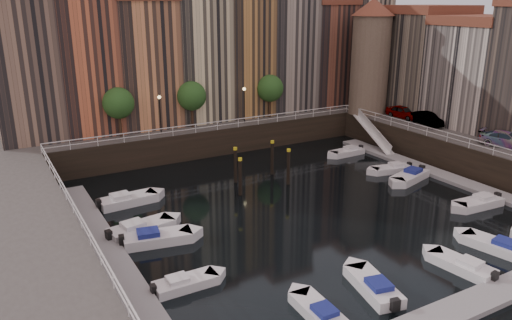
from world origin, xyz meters
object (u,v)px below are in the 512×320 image
mooring_pilings (259,167)px  car_c (507,141)px  corner_tower (370,55)px  car_b (427,120)px  boat_left_1 (184,283)px  gangway (373,132)px  boat_left_2 (156,238)px  car_a (403,113)px

mooring_pilings → car_c: 23.94m
corner_tower → car_b: 10.74m
mooring_pilings → boat_left_1: 18.61m
gangway → car_b: bearing=-43.1°
boat_left_2 → boat_left_1: bearing=-83.1°
boat_left_2 → gangway: bearing=30.2°
mooring_pilings → car_c: size_ratio=1.14×
corner_tower → mooring_pilings: (-20.34, -8.31, -8.54)m
corner_tower → gangway: (-2.90, -4.50, -8.28)m
mooring_pilings → car_b: car_b is taller
corner_tower → car_a: 8.09m
boat_left_1 → car_b: size_ratio=0.91×
corner_tower → boat_left_1: size_ratio=3.35×
gangway → corner_tower: bearing=57.2°
gangway → mooring_pilings: (-17.44, -3.81, -0.27)m
car_a → car_b: (-0.25, -3.88, 0.00)m
boat_left_1 → gangway: bearing=29.3°
corner_tower → car_c: bearing=-86.2°
boat_left_1 → boat_left_2: size_ratio=0.79×
corner_tower → car_a: size_ratio=3.17×
car_b → mooring_pilings: bearing=-165.7°
boat_left_2 → car_c: 34.38m
corner_tower → car_a: bearing=-70.7°
mooring_pilings → car_a: (21.95, 3.71, 2.09)m
corner_tower → car_c: corner_tower is taller
mooring_pilings → boat_left_2: 14.31m
boat_left_1 → car_b: car_b is taller
gangway → mooring_pilings: gangway is taller
boat_left_1 → car_a: 38.96m
car_a → car_b: bearing=-97.9°
gangway → car_b: size_ratio=1.85×
car_a → car_c: 13.88m
mooring_pilings → car_b: (21.69, -0.17, 2.09)m
gangway → car_b: 6.11m
boat_left_1 → car_b: (34.60, 13.16, 3.42)m
car_c → car_a: bearing=69.3°
car_b → boat_left_2: bearing=-154.1°
car_b → car_c: (-0.12, -9.99, -0.01)m
mooring_pilings → car_a: 22.36m
boat_left_2 → car_a: (34.44, 10.59, 3.35)m
boat_left_2 → car_b: car_b is taller
gangway → mooring_pilings: 17.85m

